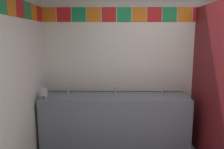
{
  "coord_description": "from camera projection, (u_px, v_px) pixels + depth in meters",
  "views": [
    {
      "loc": [
        -0.86,
        -2.09,
        1.79
      ],
      "look_at": [
        -0.91,
        1.09,
        1.26
      ],
      "focal_mm": 36.49,
      "sensor_mm": 36.0,
      "label": 1
    }
  ],
  "objects": [
    {
      "name": "vanity_counter",
      "position": [
        115.0,
        121.0,
        3.66
      ],
      "size": [
        2.3,
        0.58,
        0.87
      ],
      "color": "slate",
      "rests_on": "ground_plane"
    },
    {
      "name": "wall_back",
      "position": [
        167.0,
        58.0,
        3.8
      ],
      "size": [
        4.14,
        0.09,
        2.87
      ],
      "color": "silver",
      "rests_on": "ground_plane"
    },
    {
      "name": "faucet_right",
      "position": [
        162.0,
        91.0,
        3.66
      ],
      "size": [
        0.04,
        0.1,
        0.14
      ],
      "color": "silver",
      "rests_on": "vanity_counter"
    },
    {
      "name": "faucet_center",
      "position": [
        115.0,
        91.0,
        3.67
      ],
      "size": [
        0.04,
        0.1,
        0.14
      ],
      "color": "silver",
      "rests_on": "vanity_counter"
    },
    {
      "name": "soap_dispenser",
      "position": [
        44.0,
        93.0,
        3.43
      ],
      "size": [
        0.09,
        0.09,
        0.16
      ],
      "color": "#B7BABF",
      "rests_on": "vanity_counter"
    },
    {
      "name": "faucet_left",
      "position": [
        68.0,
        91.0,
        3.68
      ],
      "size": [
        0.04,
        0.1,
        0.14
      ],
      "color": "silver",
      "rests_on": "vanity_counter"
    }
  ]
}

